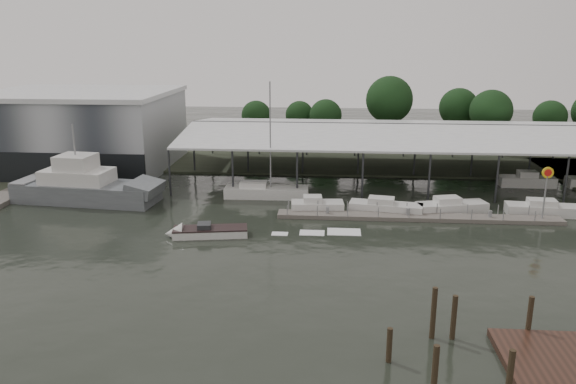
# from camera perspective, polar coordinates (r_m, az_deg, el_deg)

# --- Properties ---
(ground) EXTENTS (200.00, 200.00, 0.00)m
(ground) POSITION_cam_1_polar(r_m,az_deg,el_deg) (47.86, -3.36, -6.06)
(ground) COLOR black
(ground) RESTS_ON ground
(land_strip_far) EXTENTS (140.00, 30.00, 0.30)m
(land_strip_far) POSITION_cam_1_polar(r_m,az_deg,el_deg) (88.05, 0.36, 4.08)
(land_strip_far) COLOR #3A4030
(land_strip_far) RESTS_ON ground
(land_strip_west) EXTENTS (20.00, 40.00, 0.30)m
(land_strip_west) POSITION_cam_1_polar(r_m,az_deg,el_deg) (89.08, -26.91, 2.51)
(land_strip_west) COLOR #3A4030
(land_strip_west) RESTS_ON ground
(storage_warehouse) EXTENTS (24.50, 20.50, 10.50)m
(storage_warehouse) POSITION_cam_1_polar(r_m,az_deg,el_deg) (82.50, -20.19, 6.01)
(storage_warehouse) COLOR #9DA2A7
(storage_warehouse) RESTS_ON ground
(covered_boat_shed) EXTENTS (58.24, 24.00, 6.96)m
(covered_boat_shed) POSITION_cam_1_polar(r_m,az_deg,el_deg) (73.75, 12.91, 6.20)
(covered_boat_shed) COLOR silver
(covered_boat_shed) RESTS_ON ground
(trawler_dock) EXTENTS (3.00, 18.00, 0.50)m
(trawler_dock) POSITION_cam_1_polar(r_m,az_deg,el_deg) (70.64, -26.56, -0.35)
(trawler_dock) COLOR #645F58
(trawler_dock) RESTS_ON ground
(floating_dock) EXTENTS (28.00, 2.00, 1.40)m
(floating_dock) POSITION_cam_1_polar(r_m,az_deg,el_deg) (57.45, 13.04, -2.50)
(floating_dock) COLOR #645F58
(floating_dock) RESTS_ON ground
(shell_fuel_sign) EXTENTS (1.10, 0.18, 5.55)m
(shell_fuel_sign) POSITION_cam_1_polar(r_m,az_deg,el_deg) (59.47, 24.77, 0.79)
(shell_fuel_sign) COLOR gray
(shell_fuel_sign) RESTS_ON ground
(grey_trawler) EXTENTS (16.59, 6.48, 8.84)m
(grey_trawler) POSITION_cam_1_polar(r_m,az_deg,el_deg) (65.39, -19.72, 0.43)
(grey_trawler) COLOR slate
(grey_trawler) RESTS_ON ground
(white_sailboat) EXTENTS (9.46, 2.76, 13.14)m
(white_sailboat) POSITION_cam_1_polar(r_m,az_deg,el_deg) (63.50, -2.33, 0.05)
(white_sailboat) COLOR silver
(white_sailboat) RESTS_ON ground
(speedboat_underway) EXTENTS (18.32, 4.97, 2.00)m
(speedboat_underway) POSITION_cam_1_polar(r_m,az_deg,el_deg) (51.75, -8.58, -4.06)
(speedboat_underway) COLOR silver
(speedboat_underway) RESTS_ON ground
(moored_cruiser_0) EXTENTS (5.55, 2.63, 1.70)m
(moored_cruiser_0) POSITION_cam_1_polar(r_m,az_deg,el_deg) (58.36, 2.93, -1.40)
(moored_cruiser_0) COLOR silver
(moored_cruiser_0) RESTS_ON ground
(moored_cruiser_1) EXTENTS (7.70, 3.49, 1.70)m
(moored_cruiser_1) POSITION_cam_1_polar(r_m,az_deg,el_deg) (58.64, 9.84, -1.53)
(moored_cruiser_1) COLOR silver
(moored_cruiser_1) RESTS_ON ground
(moored_cruiser_2) EXTENTS (7.54, 3.93, 1.70)m
(moored_cruiser_2) POSITION_cam_1_polar(r_m,az_deg,el_deg) (60.38, 16.25, -1.44)
(moored_cruiser_2) COLOR silver
(moored_cruiser_2) RESTS_ON ground
(moored_cruiser_3) EXTENTS (7.96, 2.77, 1.70)m
(moored_cruiser_3) POSITION_cam_1_polar(r_m,az_deg,el_deg) (62.87, 24.68, -1.60)
(moored_cruiser_3) COLOR silver
(moored_cruiser_3) RESTS_ON ground
(mooring_pilings) EXTENTS (9.03, 7.12, 3.91)m
(mooring_pilings) POSITION_cam_1_polar(r_m,az_deg,el_deg) (33.76, 17.00, -14.42)
(mooring_pilings) COLOR #36291B
(mooring_pilings) RESTS_ON ground
(horizon_tree_line) EXTENTS (67.07, 11.90, 11.45)m
(horizon_tree_line) POSITION_cam_1_polar(r_m,az_deg,el_deg) (94.86, 16.05, 8.03)
(horizon_tree_line) COLOR #2F2015
(horizon_tree_line) RESTS_ON ground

